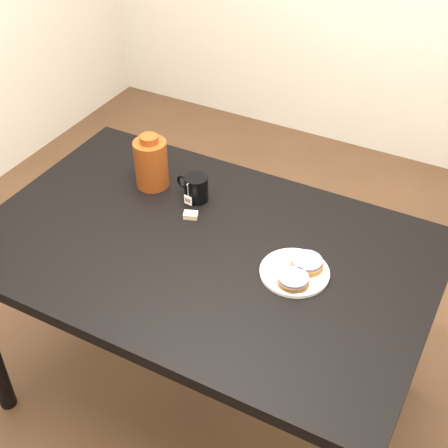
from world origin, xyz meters
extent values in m
plane|color=brown|center=(0.00, 0.00, 0.00)|extent=(4.00, 4.00, 0.00)
cube|color=black|center=(0.00, 0.00, 0.73)|extent=(1.40, 0.90, 0.04)
cylinder|color=black|center=(-0.64, 0.39, 0.35)|extent=(0.06, 0.06, 0.71)
cylinder|color=black|center=(0.64, 0.39, 0.35)|extent=(0.06, 0.06, 0.71)
cylinder|color=white|center=(0.30, 0.02, 0.76)|extent=(0.20, 0.20, 0.01)
torus|color=white|center=(0.30, 0.02, 0.76)|extent=(0.20, 0.20, 0.01)
cylinder|color=brown|center=(0.32, 0.05, 0.77)|extent=(0.12, 0.12, 0.02)
cylinder|color=gray|center=(0.32, 0.05, 0.78)|extent=(0.11, 0.11, 0.01)
cylinder|color=brown|center=(0.31, -0.03, 0.77)|extent=(0.09, 0.09, 0.02)
cylinder|color=gray|center=(0.31, -0.03, 0.78)|extent=(0.09, 0.09, 0.01)
cylinder|color=black|center=(-0.14, 0.20, 0.79)|extent=(0.09, 0.09, 0.09)
cylinder|color=black|center=(-0.14, 0.20, 0.83)|extent=(0.07, 0.07, 0.00)
torus|color=black|center=(-0.19, 0.21, 0.80)|extent=(0.05, 0.02, 0.05)
cylinder|color=beige|center=(-0.14, 0.15, 0.81)|extent=(0.00, 0.00, 0.05)
cube|color=white|center=(-0.14, 0.15, 0.77)|extent=(0.03, 0.01, 0.03)
cube|color=#C6B793|center=(-0.10, 0.10, 0.76)|extent=(0.05, 0.05, 0.02)
cylinder|color=#5B220C|center=(-0.31, 0.20, 0.84)|extent=(0.14, 0.14, 0.17)
cylinder|color=#5B220C|center=(-0.31, 0.20, 0.93)|extent=(0.06, 0.06, 0.02)
camera|label=1|loc=(0.74, -1.25, 2.00)|focal=50.00mm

